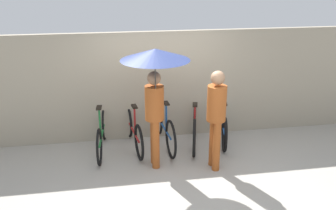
# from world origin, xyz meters

# --- Properties ---
(ground_plane) EXTENTS (30.00, 30.00, 0.00)m
(ground_plane) POSITION_xyz_m (0.00, 0.00, 0.00)
(ground_plane) COLOR #9E998E
(back_wall) EXTENTS (10.39, 0.12, 2.16)m
(back_wall) POSITION_xyz_m (0.00, 1.76, 1.08)
(back_wall) COLOR gray
(back_wall) RESTS_ON ground
(parked_bicycle_0) EXTENTS (0.44, 1.72, 1.03)m
(parked_bicycle_0) POSITION_xyz_m (-1.19, 1.26, 0.36)
(parked_bicycle_0) COLOR black
(parked_bicycle_0) RESTS_ON ground
(parked_bicycle_1) EXTENTS (0.44, 1.69, 1.10)m
(parked_bicycle_1) POSITION_xyz_m (-0.60, 1.31, 0.36)
(parked_bicycle_1) COLOR black
(parked_bicycle_1) RESTS_ON ground
(parked_bicycle_2) EXTENTS (0.44, 1.81, 1.03)m
(parked_bicycle_2) POSITION_xyz_m (-0.00, 1.32, 0.38)
(parked_bicycle_2) COLOR black
(parked_bicycle_2) RESTS_ON ground
(parked_bicycle_3) EXTENTS (0.58, 1.72, 0.98)m
(parked_bicycle_3) POSITION_xyz_m (0.60, 1.27, 0.37)
(parked_bicycle_3) COLOR black
(parked_bicycle_3) RESTS_ON ground
(parked_bicycle_4) EXTENTS (0.55, 1.63, 1.09)m
(parked_bicycle_4) POSITION_xyz_m (1.20, 1.35, 0.35)
(parked_bicycle_4) COLOR black
(parked_bicycle_4) RESTS_ON ground
(pedestrian_leading) EXTENTS (1.11, 1.11, 2.11)m
(pedestrian_leading) POSITION_xyz_m (-0.28, 0.43, 1.70)
(pedestrian_leading) COLOR #9E4C1E
(pedestrian_leading) RESTS_ON ground
(pedestrian_center) EXTENTS (0.32, 0.32, 1.74)m
(pedestrian_center) POSITION_xyz_m (0.72, 0.28, 1.02)
(pedestrian_center) COLOR #9E4C1E
(pedestrian_center) RESTS_ON ground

